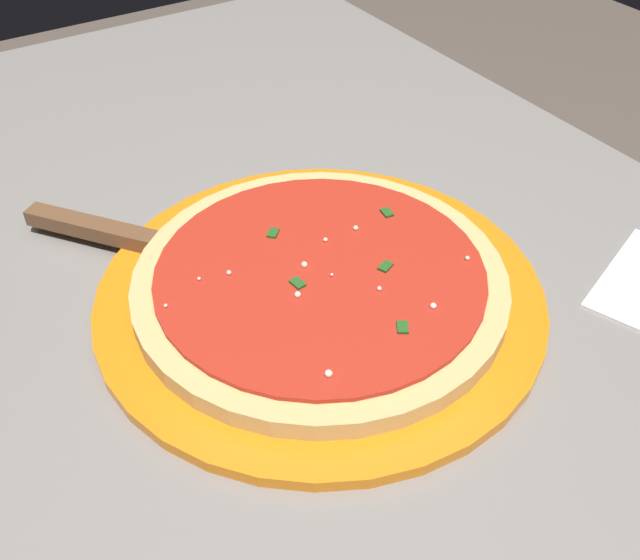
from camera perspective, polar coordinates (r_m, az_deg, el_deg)
The scene contains 4 objects.
restaurant_table at distance 0.71m, azimuth -2.89°, elevation -6.99°, with size 1.14×0.78×0.73m.
serving_plate at distance 0.58m, azimuth 0.00°, elevation -1.11°, with size 0.36×0.36×0.01m, color orange.
pizza at distance 0.57m, azimuth 0.00°, elevation -0.03°, with size 0.29×0.29×0.02m.
pizza_server at distance 0.64m, azimuth -14.30°, elevation 3.05°, with size 0.20×0.17×0.01m.
Camera 1 is at (-0.42, 0.22, 1.13)m, focal length 40.79 mm.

